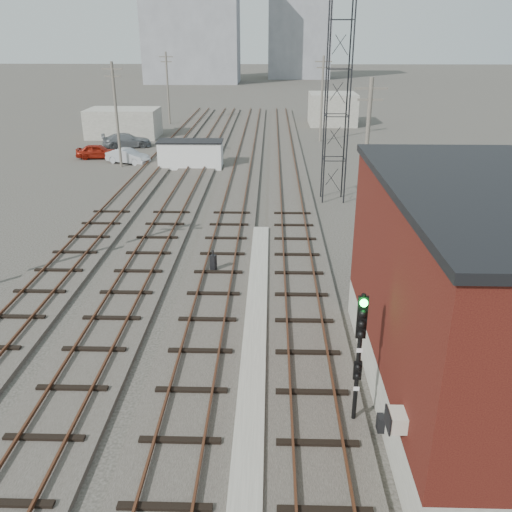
{
  "coord_description": "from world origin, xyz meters",
  "views": [
    {
      "loc": [
        1.07,
        -3.04,
        11.21
      ],
      "look_at": [
        0.45,
        18.78,
        2.2
      ],
      "focal_mm": 38.0,
      "sensor_mm": 36.0,
      "label": 1
    }
  ],
  "objects_px": {
    "signal_mast": "(359,350)",
    "switch_stand": "(213,263)",
    "car_grey": "(127,140)",
    "site_trailer": "(191,154)",
    "car_red": "(98,151)",
    "car_silver": "(128,156)"
  },
  "relations": [
    {
      "from": "signal_mast",
      "to": "switch_stand",
      "type": "relative_size",
      "value": 3.81
    },
    {
      "from": "switch_stand",
      "to": "site_trailer",
      "type": "bearing_deg",
      "value": 121.91
    },
    {
      "from": "switch_stand",
      "to": "car_red",
      "type": "xyz_separation_m",
      "value": [
        -13.85,
        26.65,
        0.13
      ]
    },
    {
      "from": "car_red",
      "to": "signal_mast",
      "type": "bearing_deg",
      "value": -157.08
    },
    {
      "from": "site_trailer",
      "to": "car_grey",
      "type": "height_order",
      "value": "site_trailer"
    },
    {
      "from": "signal_mast",
      "to": "switch_stand",
      "type": "height_order",
      "value": "signal_mast"
    },
    {
      "from": "car_grey",
      "to": "site_trailer",
      "type": "bearing_deg",
      "value": -154.69
    },
    {
      "from": "signal_mast",
      "to": "car_red",
      "type": "xyz_separation_m",
      "value": [
        -19.32,
        37.83,
        -1.99
      ]
    },
    {
      "from": "switch_stand",
      "to": "car_grey",
      "type": "bearing_deg",
      "value": 132.39
    },
    {
      "from": "site_trailer",
      "to": "car_red",
      "type": "bearing_deg",
      "value": 159.0
    },
    {
      "from": "car_grey",
      "to": "car_red",
      "type": "bearing_deg",
      "value": 149.21
    },
    {
      "from": "signal_mast",
      "to": "car_silver",
      "type": "bearing_deg",
      "value": 113.97
    },
    {
      "from": "car_silver",
      "to": "car_grey",
      "type": "height_order",
      "value": "car_grey"
    },
    {
      "from": "signal_mast",
      "to": "car_red",
      "type": "height_order",
      "value": "signal_mast"
    },
    {
      "from": "switch_stand",
      "to": "car_red",
      "type": "distance_m",
      "value": 30.04
    },
    {
      "from": "signal_mast",
      "to": "switch_stand",
      "type": "xyz_separation_m",
      "value": [
        -5.47,
        11.18,
        -2.13
      ]
    },
    {
      "from": "car_grey",
      "to": "signal_mast",
      "type": "bearing_deg",
      "value": -173.95
    },
    {
      "from": "switch_stand",
      "to": "car_silver",
      "type": "relative_size",
      "value": 0.29
    },
    {
      "from": "site_trailer",
      "to": "switch_stand",
      "type": "bearing_deg",
      "value": -79.79
    },
    {
      "from": "switch_stand",
      "to": "car_red",
      "type": "bearing_deg",
      "value": 138.71
    },
    {
      "from": "signal_mast",
      "to": "car_silver",
      "type": "relative_size",
      "value": 1.09
    },
    {
      "from": "switch_stand",
      "to": "site_trailer",
      "type": "distance_m",
      "value": 23.5
    }
  ]
}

